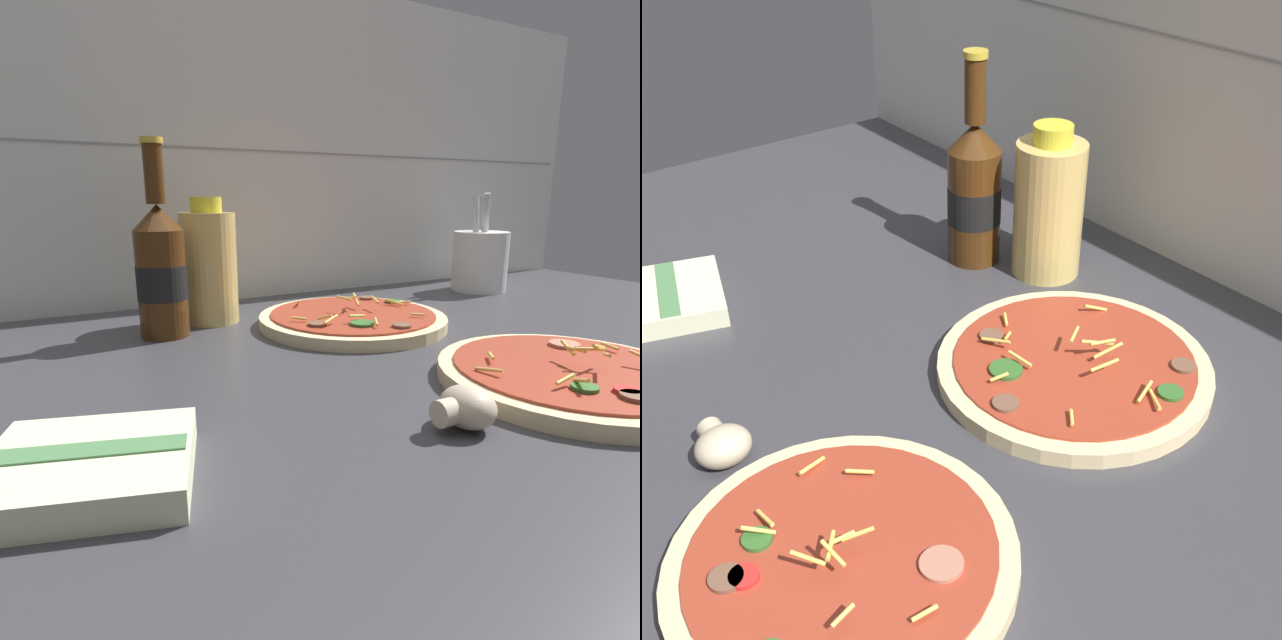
% 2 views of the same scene
% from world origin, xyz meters
% --- Properties ---
extents(counter_slab, '(1.60, 0.90, 0.03)m').
position_xyz_m(counter_slab, '(0.00, 0.00, 0.01)').
color(counter_slab, '#38383D').
rests_on(counter_slab, ground).
extents(tile_backsplash, '(1.60, 0.01, 0.60)m').
position_xyz_m(tile_backsplash, '(0.00, 0.45, 0.30)').
color(tile_backsplash, silver).
rests_on(tile_backsplash, ground).
extents(pizza_near, '(0.28, 0.28, 0.05)m').
position_xyz_m(pizza_near, '(0.08, -0.15, 0.03)').
color(pizza_near, beige).
rests_on(pizza_near, counter_slab).
extents(pizza_far, '(0.28, 0.28, 0.05)m').
position_xyz_m(pizza_far, '(0.01, 0.17, 0.03)').
color(pizza_far, beige).
rests_on(pizza_far, counter_slab).
extents(beer_bottle, '(0.07, 0.07, 0.27)m').
position_xyz_m(beer_bottle, '(-0.25, 0.25, 0.12)').
color(beer_bottle, '#47280F').
rests_on(beer_bottle, counter_slab).
extents(oil_bottle, '(0.09, 0.09, 0.19)m').
position_xyz_m(oil_bottle, '(-0.17, 0.30, 0.11)').
color(oil_bottle, '#D6B766').
rests_on(oil_bottle, counter_slab).
extents(mushroom_right, '(0.05, 0.05, 0.04)m').
position_xyz_m(mushroom_right, '(-0.09, -0.17, 0.04)').
color(mushroom_right, beige).
rests_on(mushroom_right, counter_slab).
extents(dish_towel, '(0.17, 0.16, 0.03)m').
position_xyz_m(dish_towel, '(-0.38, -0.11, 0.04)').
color(dish_towel, beige).
rests_on(dish_towel, counter_slab).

